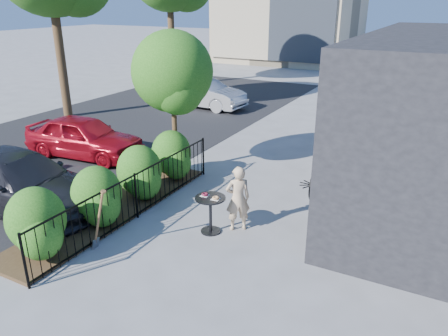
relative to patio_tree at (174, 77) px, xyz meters
The scene contains 12 objects.
ground 4.50m from the patio_tree, 50.96° to the right, with size 120.00×120.00×0.00m, color gray.
fence 3.61m from the patio_tree, 75.06° to the right, with size 0.05×6.05×1.10m.
planting_bed 3.88m from the patio_tree, 89.26° to the right, with size 1.30×6.00×0.08m, color #382616.
shrubs 3.37m from the patio_tree, 87.08° to the right, with size 1.10×5.60×1.24m.
patio_tree is the anchor object (origin of this frame).
street 5.51m from the patio_tree, behind, with size 9.00×30.00×0.01m, color black.
cafe_table 4.22m from the patio_tree, 44.84° to the right, with size 0.65×0.65×0.88m.
woman 4.22m from the patio_tree, 35.56° to the right, with size 0.53×0.35×1.47m, color tan.
shovel 4.84m from the patio_tree, 76.95° to the right, with size 0.48×0.18×1.40m.
car_red 3.98m from the patio_tree, behind, with size 1.55×3.85×1.31m, color #A60D1C.
car_silver 8.45m from the patio_tree, 115.30° to the left, with size 1.43×4.09×1.35m, color #A2A2A7.
car_darkgrey 4.68m from the patio_tree, 119.71° to the right, with size 1.88×4.64×1.35m, color black.
Camera 1 is at (4.48, -7.00, 4.73)m, focal length 35.00 mm.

